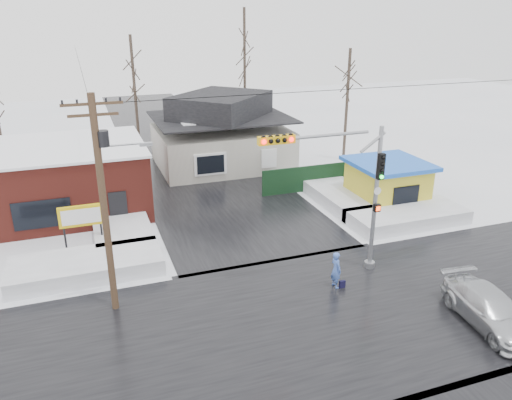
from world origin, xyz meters
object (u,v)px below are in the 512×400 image
object	(u,v)px
marquee_sign	(81,217)
car	(490,309)
kiosk	(387,183)
traffic_signal	(347,183)
pedestrian	(336,270)
utility_pole	(104,194)

from	to	relation	value
marquee_sign	car	bearing A→B (deg)	-39.28
car	kiosk	bearing A→B (deg)	80.42
traffic_signal	pedestrian	size ratio (longest dim) A/B	4.05
traffic_signal	pedestrian	bearing A→B (deg)	-130.33
traffic_signal	car	distance (m)	7.69
kiosk	marquee_sign	bearing A→B (deg)	-178.45
traffic_signal	utility_pole	xyz separation A→B (m)	(-10.36, 0.53, 0.57)
utility_pole	marquee_sign	xyz separation A→B (m)	(-1.07, 5.99, -3.19)
traffic_signal	kiosk	world-z (taller)	traffic_signal
utility_pole	pedestrian	world-z (taller)	utility_pole
marquee_sign	car	world-z (taller)	marquee_sign
pedestrian	kiosk	bearing A→B (deg)	-49.73
pedestrian	car	distance (m)	6.37
marquee_sign	kiosk	bearing A→B (deg)	1.55
traffic_signal	marquee_sign	xyz separation A→B (m)	(-11.43, 6.53, -2.62)
marquee_sign	pedestrian	size ratio (longest dim) A/B	1.48
utility_pole	car	world-z (taller)	utility_pole
car	marquee_sign	bearing A→B (deg)	146.89
car	pedestrian	bearing A→B (deg)	139.73
utility_pole	kiosk	world-z (taller)	utility_pole
utility_pole	kiosk	size ratio (longest dim) A/B	1.96
traffic_signal	kiosk	distance (m)	10.43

